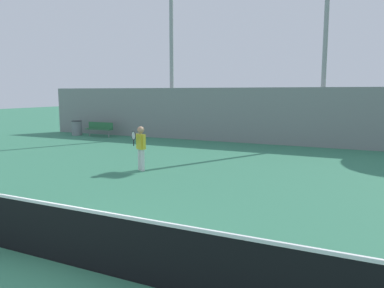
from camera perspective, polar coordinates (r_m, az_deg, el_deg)
name	(u,v)px	position (r m, az deg, el deg)	size (l,w,h in m)	color
ground_plane	(61,263)	(6.68, -19.32, -16.70)	(100.00, 100.00, 0.00)	#337556
tennis_net	(60,233)	(6.50, -19.53, -12.68)	(12.39, 0.09, 0.98)	black
tennis_player	(141,146)	(13.15, -7.82, -0.23)	(0.53, 0.50, 1.56)	silver
bench_courtside_near	(100,128)	(23.87, -13.89, 2.44)	(1.86, 0.40, 0.88)	#28663D
light_pole_near_left	(326,20)	(20.56, 19.80, 17.29)	(0.90, 0.60, 10.51)	#939399
light_pole_far_right	(171,29)	(23.57, -3.16, 17.06)	(0.90, 0.60, 11.12)	#939399
trash_bin	(77,128)	(24.99, -17.14, 2.36)	(0.66, 0.66, 0.93)	gray
back_fence	(277,116)	(19.86, 12.85, 4.12)	(30.07, 0.06, 2.97)	gray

